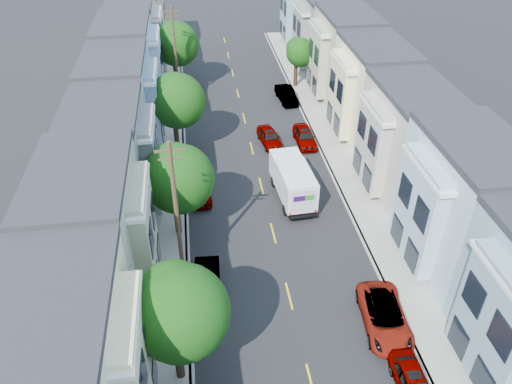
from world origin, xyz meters
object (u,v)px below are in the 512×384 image
Objects in this scene: tree_c at (178,179)px; tree_d at (176,101)px; fedex_truck at (293,180)px; parked_right_a at (413,384)px; parked_right_b at (384,317)px; parked_right_d at (286,95)px; tree_b at (179,313)px; tree_far_r at (299,53)px; utility_pole_far at (176,57)px; tree_e at (176,44)px; parked_left_d at (200,190)px; parked_right_c at (305,137)px; lead_sedan at (269,137)px; parked_left_c at (207,284)px; utility_pole_near at (177,218)px.

tree_d is at bearing 90.00° from tree_c.
fedex_truck is 17.48m from parked_right_a.
parked_right_b and parked_right_d have the same top height.
tree_b is at bearing -165.25° from parked_right_b.
utility_pole_far reaches higher than tree_far_r.
tree_d is at bearing -90.00° from tree_e.
parked_right_c is at bearing 35.64° from parked_left_d.
fedex_truck is 8.63m from lead_sedan.
tree_b reaches higher than parked_right_a.
parked_right_a is at bearing -36.87° from parked_left_c.
tree_b reaches higher than tree_far_r.
tree_d is 1.32× the size of tree_far_r.
parked_right_a is (11.20, -25.49, -4.20)m from tree_d.
parked_right_c is at bearing 55.44° from utility_pole_near.
parked_left_c is (1.40, -1.06, -4.42)m from utility_pole_near.
utility_pole_far is (0.00, 26.00, 0.00)m from utility_pole_near.
parked_right_a is (3.20, -25.80, -0.02)m from lead_sedan.
lead_sedan is at bearing 55.72° from tree_c.
tree_e is 29.85m from utility_pole_near.
utility_pole_far is at bearing 95.68° from parked_left_c.
tree_d reaches higher than lead_sedan.
tree_far_r is 5.23m from parked_right_d.
utility_pole_near is 2.46× the size of parked_right_a.
parked_left_d is 17.11m from parked_right_b.
tree_far_r is at bearing 92.21° from parked_right_b.
tree_c reaches higher than parked_right_b.
tree_c is at bearing 105.94° from parked_left_c.
parked_right_c is (11.20, -9.74, -4.43)m from utility_pole_far.
tree_e reaches higher than parked_right_d.
utility_pole_near is (0.00, -29.85, -0.01)m from tree_e.
tree_c is at bearing -90.00° from tree_e.
fedex_truck is (8.43, -17.93, -3.53)m from utility_pole_far.
tree_c reaches higher than fedex_truck.
parked_left_c is (-6.60, -17.70, 0.05)m from lead_sedan.
tree_b is 17.34m from fedex_truck.
parked_right_b reaches higher than lead_sedan.
tree_c is 7.23m from parked_left_c.
parked_left_d is (1.40, 4.20, -3.87)m from tree_c.
utility_pole_far is at bearing 90.00° from tree_b.
utility_pole_near is at bearing 161.80° from parked_right_b.
lead_sedan is 0.97× the size of parked_right_d.
tree_d is 24.38m from parked_right_b.
fedex_truck is at bearing 55.11° from parked_left_c.
fedex_truck reaches higher than parked_right_a.
fedex_truck is (8.43, -8.25, -3.25)m from tree_d.
tree_d is at bearing 100.46° from parked_left_d.
parked_right_a is at bearing -62.31° from parked_left_d.
tree_d is 18.36m from tree_far_r.
tree_d is 1.65× the size of parked_left_c.
parked_right_c is at bearing -14.58° from lead_sedan.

